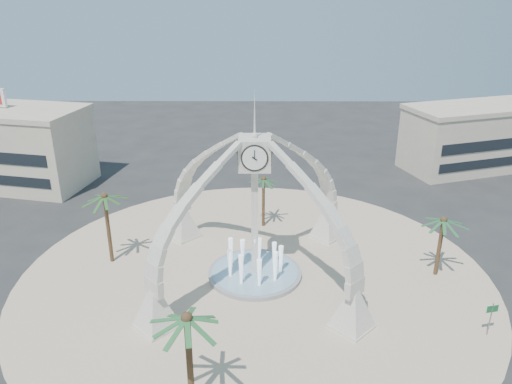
{
  "coord_description": "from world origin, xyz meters",
  "views": [
    {
      "loc": [
        0.28,
        -36.81,
        23.03
      ],
      "look_at": [
        0.09,
        2.0,
        6.94
      ],
      "focal_mm": 35.0,
      "sensor_mm": 36.0,
      "label": 1
    }
  ],
  "objects_px": {
    "clock_tower": "(255,207)",
    "palm_south": "(187,319)",
    "palm_north": "(264,180)",
    "street_sign": "(492,313)",
    "fountain": "(255,273)",
    "palm_east": "(444,221)",
    "palm_west": "(104,197)"
  },
  "relations": [
    {
      "from": "fountain",
      "to": "palm_south",
      "type": "distance_m",
      "value": 15.86
    },
    {
      "from": "palm_north",
      "to": "palm_south",
      "type": "distance_m",
      "value": 24.25
    },
    {
      "from": "palm_east",
      "to": "clock_tower",
      "type": "bearing_deg",
      "value": -179.15
    },
    {
      "from": "fountain",
      "to": "palm_south",
      "type": "relative_size",
      "value": 1.14
    },
    {
      "from": "clock_tower",
      "to": "street_sign",
      "type": "height_order",
      "value": "clock_tower"
    },
    {
      "from": "clock_tower",
      "to": "palm_west",
      "type": "distance_m",
      "value": 13.09
    },
    {
      "from": "fountain",
      "to": "palm_north",
      "type": "xyz_separation_m",
      "value": [
        0.81,
        9.53,
        4.85
      ]
    },
    {
      "from": "palm_north",
      "to": "palm_south",
      "type": "xyz_separation_m",
      "value": [
        -4.43,
        -23.82,
        1.0
      ]
    },
    {
      "from": "clock_tower",
      "to": "palm_south",
      "type": "xyz_separation_m",
      "value": [
        -3.62,
        -14.29,
        -0.35
      ]
    },
    {
      "from": "clock_tower",
      "to": "palm_east",
      "type": "relative_size",
      "value": 3.03
    },
    {
      "from": "fountain",
      "to": "palm_east",
      "type": "xyz_separation_m",
      "value": [
        15.55,
        0.23,
        4.86
      ]
    },
    {
      "from": "palm_east",
      "to": "street_sign",
      "type": "xyz_separation_m",
      "value": [
        1.03,
        -8.08,
        -3.22
      ]
    },
    {
      "from": "palm_north",
      "to": "street_sign",
      "type": "bearing_deg",
      "value": -47.77
    },
    {
      "from": "palm_east",
      "to": "palm_north",
      "type": "relative_size",
      "value": 1.01
    },
    {
      "from": "palm_south",
      "to": "clock_tower",
      "type": "bearing_deg",
      "value": 75.79
    },
    {
      "from": "fountain",
      "to": "palm_south",
      "type": "height_order",
      "value": "palm_south"
    },
    {
      "from": "palm_north",
      "to": "palm_west",
      "type": "bearing_deg",
      "value": -152.18
    },
    {
      "from": "fountain",
      "to": "street_sign",
      "type": "bearing_deg",
      "value": -25.34
    },
    {
      "from": "palm_north",
      "to": "street_sign",
      "type": "relative_size",
      "value": 2.16
    },
    {
      "from": "palm_south",
      "to": "palm_west",
      "type": "bearing_deg",
      "value": 119.18
    },
    {
      "from": "clock_tower",
      "to": "palm_west",
      "type": "bearing_deg",
      "value": 169.87
    },
    {
      "from": "palm_west",
      "to": "street_sign",
      "type": "bearing_deg",
      "value": -19.01
    },
    {
      "from": "palm_east",
      "to": "palm_south",
      "type": "xyz_separation_m",
      "value": [
        -19.17,
        -14.52,
        0.99
      ]
    },
    {
      "from": "palm_south",
      "to": "palm_east",
      "type": "bearing_deg",
      "value": 37.15
    },
    {
      "from": "clock_tower",
      "to": "palm_south",
      "type": "relative_size",
      "value": 2.56
    },
    {
      "from": "clock_tower",
      "to": "palm_south",
      "type": "bearing_deg",
      "value": -104.21
    },
    {
      "from": "palm_east",
      "to": "palm_south",
      "type": "relative_size",
      "value": 0.84
    },
    {
      "from": "palm_east",
      "to": "palm_south",
      "type": "height_order",
      "value": "palm_south"
    },
    {
      "from": "fountain",
      "to": "palm_east",
      "type": "bearing_deg",
      "value": 0.85
    },
    {
      "from": "palm_north",
      "to": "street_sign",
      "type": "distance_m",
      "value": 23.69
    },
    {
      "from": "fountain",
      "to": "street_sign",
      "type": "distance_m",
      "value": 18.42
    },
    {
      "from": "palm_east",
      "to": "palm_west",
      "type": "distance_m",
      "value": 28.53
    }
  ]
}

